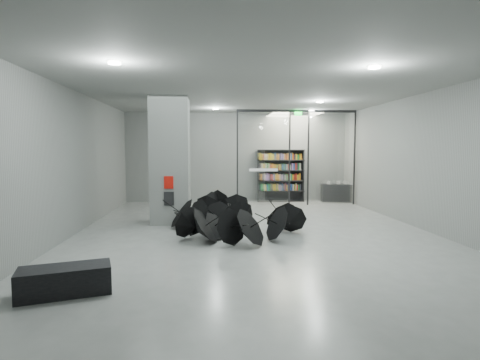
{
  "coord_description": "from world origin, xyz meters",
  "views": [
    {
      "loc": [
        -1.23,
        -10.49,
        2.36
      ],
      "look_at": [
        -0.3,
        1.5,
        1.4
      ],
      "focal_mm": 28.84,
      "sensor_mm": 36.0,
      "label": 1
    }
  ],
  "objects": [
    {
      "name": "column",
      "position": [
        -2.5,
        2.0,
        2.0
      ],
      "size": [
        1.2,
        1.2,
        4.0
      ],
      "primitive_type": "cube",
      "color": "slate",
      "rests_on": "ground"
    },
    {
      "name": "bench",
      "position": [
        -3.6,
        -4.16,
        0.23
      ],
      "size": [
        1.53,
        0.99,
        0.46
      ],
      "primitive_type": "cube",
      "rotation": [
        0.0,
        0.0,
        0.29
      ],
      "color": "black",
      "rests_on": "ground"
    },
    {
      "name": "umbrella_cluster",
      "position": [
        -0.78,
        0.27,
        0.31
      ],
      "size": [
        4.25,
        4.61,
        1.27
      ],
      "color": "black",
      "rests_on": "ground"
    },
    {
      "name": "shop_counter",
      "position": [
        4.41,
        6.34,
        0.4
      ],
      "size": [
        1.42,
        0.8,
        0.8
      ],
      "primitive_type": "cube",
      "rotation": [
        0.0,
        0.0,
        -0.21
      ],
      "color": "black",
      "rests_on": "ground"
    },
    {
      "name": "exit_sign",
      "position": [
        2.4,
        5.3,
        3.82
      ],
      "size": [
        0.3,
        0.06,
        0.15
      ],
      "primitive_type": "cube",
      "color": "#0CE533",
      "rests_on": "room"
    },
    {
      "name": "bookshelf",
      "position": [
        1.95,
        6.75,
        1.17
      ],
      "size": [
        2.17,
        0.67,
        2.35
      ],
      "primitive_type": null,
      "rotation": [
        0.0,
        0.0,
        -0.11
      ],
      "color": "black",
      "rests_on": "ground"
    },
    {
      "name": "fire_cabinet",
      "position": [
        -2.5,
        1.38,
        1.35
      ],
      "size": [
        0.28,
        0.04,
        0.38
      ],
      "primitive_type": "cube",
      "color": "#A50A07",
      "rests_on": "column"
    },
    {
      "name": "room",
      "position": [
        0.0,
        0.0,
        2.84
      ],
      "size": [
        14.0,
        14.02,
        4.01
      ],
      "color": "gray",
      "rests_on": "ground"
    },
    {
      "name": "info_panel",
      "position": [
        -2.5,
        1.38,
        0.85
      ],
      "size": [
        0.3,
        0.03,
        0.42
      ],
      "primitive_type": "cube",
      "color": "black",
      "rests_on": "column"
    },
    {
      "name": "glass_partition",
      "position": [
        2.39,
        5.5,
        2.18
      ],
      "size": [
        5.06,
        0.08,
        4.0
      ],
      "color": "silver",
      "rests_on": "ground"
    }
  ]
}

